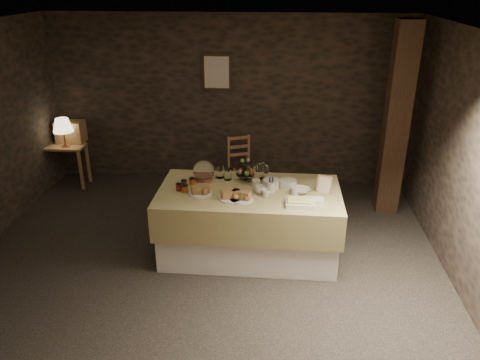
# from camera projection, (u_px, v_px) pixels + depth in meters

# --- Properties ---
(ground_plane) EXTENTS (5.50, 5.00, 0.01)m
(ground_plane) POSITION_uv_depth(u_px,v_px,m) (204.00, 264.00, 5.44)
(ground_plane) COLOR black
(ground_plane) RESTS_ON ground
(room_shell) EXTENTS (5.52, 5.02, 2.60)m
(room_shell) POSITION_uv_depth(u_px,v_px,m) (200.00, 136.00, 4.82)
(room_shell) COLOR black
(room_shell) RESTS_ON ground
(buffet_table) EXTENTS (2.08, 1.11, 0.82)m
(buffet_table) POSITION_uv_depth(u_px,v_px,m) (249.00, 218.00, 5.48)
(buffet_table) COLOR white
(buffet_table) RESTS_ON ground_plane
(console_table) EXTENTS (0.62, 0.35, 0.66)m
(console_table) POSITION_uv_depth(u_px,v_px,m) (65.00, 154.00, 7.29)
(console_table) COLOR olive
(console_table) RESTS_ON ground_plane
(table_lamp) EXTENTS (0.30, 0.30, 0.45)m
(table_lamp) POSITION_uv_depth(u_px,v_px,m) (63.00, 126.00, 7.05)
(table_lamp) COLOR #C0803A
(table_lamp) RESTS_ON console_table
(wine_rack) EXTENTS (0.42, 0.26, 0.34)m
(wine_rack) POSITION_uv_depth(u_px,v_px,m) (71.00, 132.00, 7.33)
(wine_rack) COLOR olive
(wine_rack) RESTS_ON console_table
(chair) EXTENTS (0.48, 0.47, 0.63)m
(chair) POSITION_uv_depth(u_px,v_px,m) (242.00, 165.00, 7.30)
(chair) COLOR olive
(chair) RESTS_ON ground_plane
(timber_column) EXTENTS (0.30, 0.30, 2.60)m
(timber_column) POSITION_uv_depth(u_px,v_px,m) (396.00, 121.00, 6.21)
(timber_column) COLOR black
(timber_column) RESTS_ON ground_plane
(framed_picture) EXTENTS (0.45, 0.04, 0.55)m
(framed_picture) POSITION_uv_depth(u_px,v_px,m) (217.00, 72.00, 7.00)
(framed_picture) COLOR #302216
(framed_picture) RESTS_ON room_shell
(plate_stack_a) EXTENTS (0.19, 0.19, 0.10)m
(plate_stack_a) POSITION_uv_depth(u_px,v_px,m) (271.00, 184.00, 5.40)
(plate_stack_a) COLOR silver
(plate_stack_a) RESTS_ON buffet_table
(plate_stack_b) EXTENTS (0.20, 0.20, 0.08)m
(plate_stack_b) POSITION_uv_depth(u_px,v_px,m) (288.00, 184.00, 5.42)
(plate_stack_b) COLOR silver
(plate_stack_b) RESTS_ON buffet_table
(cutlery_holder) EXTENTS (0.10, 0.10, 0.12)m
(cutlery_holder) POSITION_uv_depth(u_px,v_px,m) (271.00, 187.00, 5.28)
(cutlery_holder) COLOR silver
(cutlery_holder) RESTS_ON buffet_table
(cup_a) EXTENTS (0.11, 0.11, 0.09)m
(cup_a) POSITION_uv_depth(u_px,v_px,m) (260.00, 189.00, 5.26)
(cup_a) COLOR silver
(cup_a) RESTS_ON buffet_table
(cup_b) EXTENTS (0.12, 0.12, 0.09)m
(cup_b) POSITION_uv_depth(u_px,v_px,m) (266.00, 193.00, 5.17)
(cup_b) COLOR silver
(cup_b) RESTS_ON buffet_table
(mug_c) EXTENTS (0.09, 0.09, 0.09)m
(mug_c) POSITION_uv_depth(u_px,v_px,m) (256.00, 183.00, 5.41)
(mug_c) COLOR silver
(mug_c) RESTS_ON buffet_table
(mug_d) EXTENTS (0.08, 0.08, 0.09)m
(mug_d) POSITION_uv_depth(u_px,v_px,m) (295.00, 191.00, 5.22)
(mug_d) COLOR silver
(mug_d) RESTS_ON buffet_table
(bowl) EXTENTS (0.26, 0.26, 0.05)m
(bowl) POSITION_uv_depth(u_px,v_px,m) (300.00, 190.00, 5.28)
(bowl) COLOR silver
(bowl) RESTS_ON buffet_table
(cake_dome) EXTENTS (0.26, 0.26, 0.26)m
(cake_dome) POSITION_uv_depth(u_px,v_px,m) (204.00, 172.00, 5.56)
(cake_dome) COLOR olive
(cake_dome) RESTS_ON buffet_table
(fruit_stand) EXTENTS (0.22, 0.22, 0.31)m
(fruit_stand) POSITION_uv_depth(u_px,v_px,m) (246.00, 171.00, 5.55)
(fruit_stand) COLOR black
(fruit_stand) RESTS_ON buffet_table
(bread_platter_left) EXTENTS (0.26, 0.26, 0.11)m
(bread_platter_left) POSITION_uv_depth(u_px,v_px,m) (200.00, 191.00, 5.24)
(bread_platter_left) COLOR silver
(bread_platter_left) RESTS_ON buffet_table
(bread_platter_center) EXTENTS (0.26, 0.26, 0.11)m
(bread_platter_center) POSITION_uv_depth(u_px,v_px,m) (230.00, 195.00, 5.13)
(bread_platter_center) COLOR silver
(bread_platter_center) RESTS_ON buffet_table
(bread_platter_right) EXTENTS (0.26, 0.26, 0.11)m
(bread_platter_right) POSITION_uv_depth(u_px,v_px,m) (241.00, 196.00, 5.11)
(bread_platter_right) COLOR silver
(bread_platter_right) RESTS_ON buffet_table
(jam_jars) EXTENTS (0.18, 0.26, 0.07)m
(jam_jars) POSITION_uv_depth(u_px,v_px,m) (185.00, 186.00, 5.37)
(jam_jars) COLOR #66110D
(jam_jars) RESTS_ON buffet_table
(tart_dish) EXTENTS (0.30, 0.22, 0.07)m
(tart_dish) POSITION_uv_depth(u_px,v_px,m) (300.00, 203.00, 4.98)
(tart_dish) COLOR silver
(tart_dish) RESTS_ON buffet_table
(square_dish) EXTENTS (0.14, 0.14, 0.04)m
(square_dish) POSITION_uv_depth(u_px,v_px,m) (317.00, 201.00, 5.05)
(square_dish) COLOR silver
(square_dish) RESTS_ON buffet_table
(menu_frame) EXTENTS (0.18, 0.12, 0.22)m
(menu_frame) POSITION_uv_depth(u_px,v_px,m) (324.00, 185.00, 5.26)
(menu_frame) COLOR olive
(menu_frame) RESTS_ON buffet_table
(storage_jar_a) EXTENTS (0.10, 0.10, 0.16)m
(storage_jar_a) POSITION_uv_depth(u_px,v_px,m) (220.00, 171.00, 5.66)
(storage_jar_a) COLOR white
(storage_jar_a) RESTS_ON buffet_table
(storage_jar_b) EXTENTS (0.09, 0.09, 0.14)m
(storage_jar_b) POSITION_uv_depth(u_px,v_px,m) (228.00, 174.00, 5.60)
(storage_jar_b) COLOR white
(storage_jar_b) RESTS_ON buffet_table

